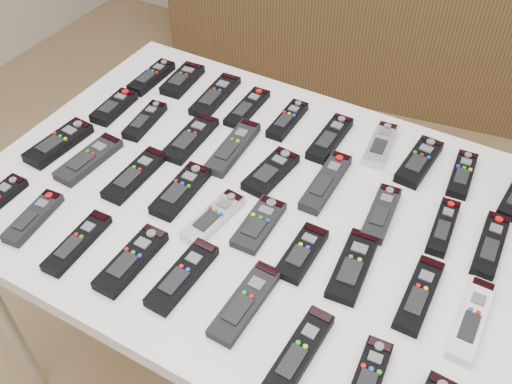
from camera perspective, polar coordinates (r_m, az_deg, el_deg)
The scene contains 37 objects.
table at distance 1.33m, azimuth 0.00°, elevation -2.40°, with size 1.25×0.88×0.78m.
sideboard at distance 2.87m, azimuth 9.40°, elevation 18.13°, with size 1.75×0.38×0.87m, color #45301B.
remote_0 at distance 1.67m, azimuth -10.40°, elevation 11.24°, with size 0.05×0.16×0.02m, color black.
remote_1 at distance 1.65m, azimuth -7.36°, elevation 11.07°, with size 0.06×0.15×0.02m, color black.
remote_2 at distance 1.58m, azimuth -4.08°, elevation 9.60°, with size 0.06×0.19×0.02m, color black.
remote_3 at distance 1.53m, azimuth -0.87°, elevation 8.44°, with size 0.05×0.17×0.02m, color black.
remote_4 at distance 1.49m, azimuth 3.17°, elevation 7.22°, with size 0.05×0.16×0.02m, color black.
remote_5 at distance 1.44m, azimuth 7.41°, elevation 5.36°, with size 0.05×0.18×0.02m, color black.
remote_6 at distance 1.44m, azimuth 12.34°, elevation 4.64°, with size 0.05×0.16×0.02m, color #B7B7BC.
remote_7 at distance 1.41m, azimuth 16.00°, elevation 2.94°, with size 0.06×0.17×0.02m, color black.
remote_8 at distance 1.41m, azimuth 19.92°, elevation 1.67°, with size 0.05×0.15×0.02m, color black.
remote_10 at distance 1.57m, azimuth -14.00°, elevation 8.26°, with size 0.05×0.14×0.02m, color black.
remote_11 at distance 1.51m, azimuth -11.04°, elevation 7.03°, with size 0.04×0.15×0.02m, color black.
remote_12 at distance 1.44m, azimuth -6.57°, elevation 5.36°, with size 0.06×0.18×0.02m, color black.
remote_13 at distance 1.40m, azimuth -2.30°, elevation 4.48°, with size 0.05×0.20×0.02m, color black.
remote_14 at distance 1.33m, azimuth 1.50°, elevation 2.01°, with size 0.06×0.16×0.02m, color black.
remote_15 at distance 1.32m, azimuth 7.01°, elevation 1.00°, with size 0.05×0.20×0.02m, color black.
remote_16 at distance 1.27m, azimuth 12.42°, elevation -2.08°, with size 0.05×0.16×0.02m, color black.
remote_17 at distance 1.27m, azimuth 18.22°, elevation -3.33°, with size 0.04×0.16×0.02m, color black.
remote_18 at distance 1.28m, azimuth 22.41°, elevation -4.89°, with size 0.05×0.18×0.02m, color black.
remote_19 at distance 1.49m, azimuth -19.12°, elevation 4.67°, with size 0.06×0.18×0.02m, color black.
remote_20 at distance 1.42m, azimuth -16.38°, elevation 3.17°, with size 0.06×0.18×0.02m, color black.
remote_21 at distance 1.36m, azimuth -11.99°, elevation 1.70°, with size 0.05×0.18×0.02m, color black.
remote_22 at distance 1.30m, azimuth -7.53°, elevation 0.13°, with size 0.06×0.17×0.02m, color black.
remote_23 at distance 1.23m, azimuth -4.27°, elevation -2.54°, with size 0.05×0.17×0.02m, color #B7B7BC.
remote_24 at distance 1.22m, azimuth 0.29°, elevation -3.23°, with size 0.06×0.15×0.02m, color black.
remote_25 at distance 1.17m, azimuth 4.64°, elevation -6.08°, with size 0.05×0.15×0.02m, color black.
remote_26 at distance 1.16m, azimuth 9.68°, elevation -7.29°, with size 0.06×0.18×0.02m, color black.
remote_27 at distance 1.15m, azimuth 16.01°, elevation -9.84°, with size 0.05×0.18×0.02m, color black.
remote_28 at distance 1.14m, azimuth 20.72°, elevation -11.80°, with size 0.05×0.19×0.02m, color silver.
remote_30 at distance 1.32m, azimuth -21.38°, elevation -2.38°, with size 0.05×0.15×0.02m, color black.
remote_31 at distance 1.24m, azimuth -17.43°, elevation -4.85°, with size 0.05×0.17×0.02m, color black.
remote_32 at distance 1.18m, azimuth -12.35°, elevation -6.67°, with size 0.06×0.18×0.02m, color black.
remote_33 at distance 1.14m, azimuth -7.36°, elevation -8.30°, with size 0.05×0.18×0.02m, color black.
remote_34 at distance 1.09m, azimuth -1.07°, elevation -10.97°, with size 0.05×0.19×0.02m, color black.
remote_35 at distance 1.04m, azimuth 4.29°, elevation -15.77°, with size 0.05×0.19×0.02m, color black.
remote_36 at distance 1.03m, azimuth 11.22°, elevation -17.66°, with size 0.05×0.14×0.02m, color black.
Camera 1 is at (0.54, -0.66, 1.69)m, focal length 40.00 mm.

